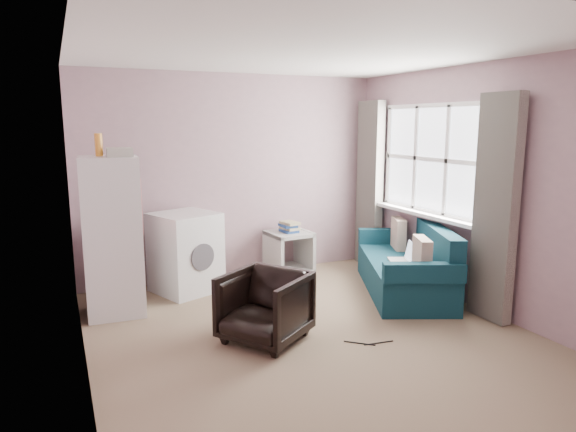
# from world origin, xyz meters

# --- Properties ---
(room) EXTENTS (3.84, 4.24, 2.54)m
(room) POSITION_xyz_m (0.02, 0.01, 1.25)
(room) COLOR #866F57
(room) RESTS_ON ground
(armchair) EXTENTS (0.89, 0.90, 0.68)m
(armchair) POSITION_xyz_m (-0.42, 0.05, 0.34)
(armchair) COLOR black
(armchair) RESTS_ON ground
(fridge) EXTENTS (0.60, 0.58, 1.81)m
(fridge) POSITION_xyz_m (-1.54, 1.31, 0.81)
(fridge) COLOR silver
(fridge) RESTS_ON ground
(washing_machine) EXTENTS (0.83, 0.83, 0.91)m
(washing_machine) POSITION_xyz_m (-0.73, 1.70, 0.47)
(washing_machine) COLOR silver
(washing_machine) RESTS_ON ground
(side_table) EXTENTS (0.54, 0.54, 0.69)m
(side_table) POSITION_xyz_m (0.61, 1.81, 0.32)
(side_table) COLOR #9E9E9B
(side_table) RESTS_ON ground
(sofa) EXTENTS (1.45, 1.94, 0.79)m
(sofa) POSITION_xyz_m (1.57, 0.62, 0.29)
(sofa) COLOR #103C4A
(sofa) RESTS_ON ground
(window_dressing) EXTENTS (0.17, 2.62, 2.18)m
(window_dressing) POSITION_xyz_m (1.78, 0.70, 1.11)
(window_dressing) COLOR white
(window_dressing) RESTS_ON ground
(floor_cables) EXTENTS (0.40, 0.20, 0.01)m
(floor_cables) POSITION_xyz_m (0.38, -0.39, 0.01)
(floor_cables) COLOR black
(floor_cables) RESTS_ON ground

